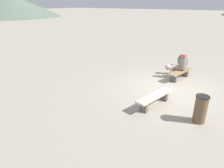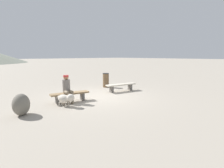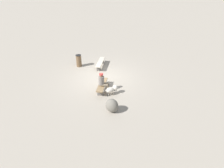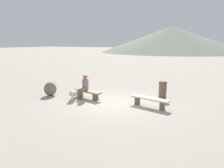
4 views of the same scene
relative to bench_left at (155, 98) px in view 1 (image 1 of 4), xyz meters
The scene contains 8 objects.
ground 1.79m from the bench_left, ahead, with size 210.00×210.00×0.06m, color #9E9384.
bench_left is the anchor object (origin of this frame).
bench_right 3.34m from the bench_left, ahead, with size 1.76×0.75×0.43m.
seated_person 3.52m from the bench_left, ahead, with size 0.37×0.62×1.23m.
dog 3.90m from the bench_left, ahead, with size 0.56×0.81×0.55m.
trash_bin 1.65m from the bench_left, 97.60° to the right, with size 0.42×0.42×0.92m.
boulder 5.53m from the bench_left, ahead, with size 0.57×0.69×0.77m, color #6B665B.
distant_peak_0 58.05m from the bench_left, 65.13° to the left, with size 28.67×28.67×6.22m, color #566656.
Camera 1 is at (-8.10, -2.47, 3.61)m, focal length 31.62 mm.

